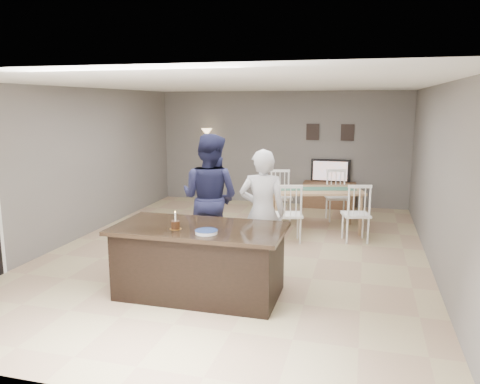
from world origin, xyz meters
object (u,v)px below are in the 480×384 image
(woman, at_px, (262,213))
(birthday_cake, at_px, (175,225))
(tv_console, at_px, (329,195))
(television, at_px, (330,171))
(kitchen_island, at_px, (200,260))
(man, at_px, (210,198))
(plate_stack, at_px, (206,232))
(floor_lamp, at_px, (207,145))
(dining_table, at_px, (315,196))

(woman, bearing_deg, birthday_cake, 46.29)
(tv_console, bearing_deg, television, 90.00)
(kitchen_island, distance_m, man, 1.45)
(tv_console, height_order, woman, woman)
(tv_console, distance_m, woman, 4.70)
(birthday_cake, bearing_deg, kitchen_island, 37.30)
(tv_console, bearing_deg, man, -109.49)
(tv_console, bearing_deg, woman, -97.31)
(tv_console, relative_size, woman, 0.67)
(woman, xyz_separation_m, plate_stack, (-0.41, -1.22, 0.02))
(man, bearing_deg, woman, 168.62)
(floor_lamp, bearing_deg, kitchen_island, -71.97)
(kitchen_island, distance_m, birthday_cake, 0.58)
(woman, relative_size, plate_stack, 6.64)
(tv_console, height_order, floor_lamp, floor_lamp)
(woman, bearing_deg, dining_table, -107.42)
(tv_console, relative_size, plate_stack, 4.43)
(floor_lamp, bearing_deg, television, 0.95)
(television, xyz_separation_m, birthday_cake, (-1.44, -5.82, 0.09))
(tv_console, bearing_deg, floor_lamp, 179.62)
(kitchen_island, distance_m, plate_stack, 0.58)
(tv_console, height_order, dining_table, dining_table)
(tv_console, height_order, birthday_cake, birthday_cake)
(birthday_cake, xyz_separation_m, dining_table, (1.33, 3.69, -0.28))
(woman, distance_m, man, 0.99)
(dining_table, bearing_deg, television, 71.23)
(kitchen_island, height_order, dining_table, dining_table)
(woman, distance_m, birthday_cake, 1.41)
(dining_table, bearing_deg, tv_console, 71.12)
(tv_console, bearing_deg, plate_stack, -99.75)
(tv_console, xyz_separation_m, floor_lamp, (-3.02, 0.02, 1.10))
(plate_stack, xyz_separation_m, floor_lamp, (-2.01, 5.87, 0.48))
(man, xyz_separation_m, birthday_cake, (0.06, -1.50, -0.03))
(kitchen_island, distance_m, woman, 1.21)
(birthday_cake, xyz_separation_m, plate_stack, (0.43, -0.10, -0.03))
(tv_console, bearing_deg, dining_table, -93.13)
(television, distance_m, birthday_cake, 6.00)
(television, relative_size, man, 0.46)
(kitchen_island, xyz_separation_m, tv_console, (1.20, 5.57, -0.15))
(tv_console, distance_m, birthday_cake, 5.97)
(kitchen_island, xyz_separation_m, man, (-0.30, 1.32, 0.53))
(television, relative_size, floor_lamp, 0.51)
(television, bearing_deg, plate_stack, 80.36)
(television, bearing_deg, birthday_cake, 76.10)
(birthday_cake, xyz_separation_m, floor_lamp, (-1.58, 5.77, 0.45))
(dining_table, xyz_separation_m, floor_lamp, (-2.91, 2.09, 0.73))
(plate_stack, bearing_deg, kitchen_island, 124.56)
(floor_lamp, bearing_deg, dining_table, -35.69)
(television, xyz_separation_m, woman, (-0.59, -4.70, 0.04))
(birthday_cake, bearing_deg, tv_console, 75.94)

